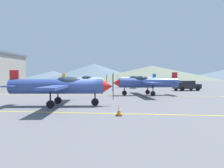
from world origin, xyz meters
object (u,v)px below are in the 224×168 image
at_px(airplane_back, 137,80).
at_px(traffic_cone_front, 119,111).
at_px(airplane_far, 83,81).
at_px(car_sedan, 187,85).
at_px(airplane_near, 61,86).
at_px(airplane_mid, 146,82).

xyz_separation_m(airplane_back, traffic_cone_front, (-1.36, -31.01, -1.30)).
bearing_deg(airplane_back, traffic_cone_front, -92.51).
bearing_deg(airplane_far, airplane_back, 48.03).
xyz_separation_m(airplane_far, car_sedan, (16.95, 1.19, -0.75)).
height_order(car_sedan, traffic_cone_front, car_sedan).
xyz_separation_m(airplane_near, car_sedan, (14.21, 18.77, -0.75)).
bearing_deg(airplane_mid, airplane_back, 93.08).
relative_size(airplane_far, traffic_cone_front, 16.02).
bearing_deg(airplane_mid, traffic_cone_front, -99.89).
bearing_deg(car_sedan, airplane_far, -175.97).
distance_m(airplane_back, car_sedan, 11.89).
relative_size(airplane_back, traffic_cone_front, 15.97).
bearing_deg(airplane_far, airplane_mid, -38.14).
relative_size(airplane_far, car_sedan, 2.03).
xyz_separation_m(airplane_far, traffic_cone_front, (7.59, -21.06, -1.30)).
distance_m(airplane_near, airplane_far, 17.79).
bearing_deg(airplane_back, car_sedan, -47.57).
bearing_deg(airplane_back, airplane_mid, -86.92).
bearing_deg(airplane_near, traffic_cone_front, -35.72).
distance_m(airplane_near, car_sedan, 23.55).
distance_m(airplane_mid, airplane_back, 17.75).
distance_m(airplane_near, traffic_cone_front, 6.11).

